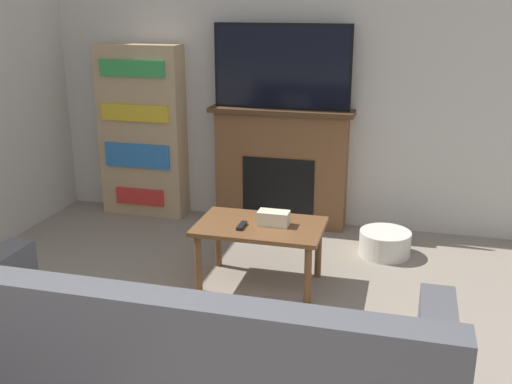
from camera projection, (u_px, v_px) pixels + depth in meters
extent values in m
cube|color=beige|center=(303.00, 75.00, 5.24)|extent=(5.66, 0.06, 2.70)
cube|color=brown|center=(281.00, 170.00, 5.41)|extent=(1.18, 0.22, 1.03)
cube|color=black|center=(278.00, 189.00, 5.35)|extent=(0.65, 0.01, 0.57)
cube|color=#4C331E|center=(281.00, 111.00, 5.22)|extent=(1.28, 0.28, 0.04)
cube|color=black|center=(282.00, 67.00, 5.11)|extent=(1.20, 0.03, 0.72)
cube|color=black|center=(281.00, 67.00, 5.09)|extent=(1.16, 0.01, 0.69)
cube|color=#4C4C51|center=(148.00, 346.00, 2.40)|extent=(2.44, 0.16, 0.47)
cube|color=silver|center=(66.00, 316.00, 2.81)|extent=(0.36, 0.14, 0.28)
cube|color=brown|center=(260.00, 226.00, 4.24)|extent=(0.90, 0.57, 0.03)
cylinder|color=brown|center=(198.00, 263.00, 4.20)|extent=(0.05, 0.05, 0.43)
cylinder|color=brown|center=(308.00, 276.00, 4.01)|extent=(0.05, 0.05, 0.43)
cylinder|color=brown|center=(218.00, 240.00, 4.61)|extent=(0.05, 0.05, 0.43)
cylinder|color=brown|center=(318.00, 250.00, 4.43)|extent=(0.05, 0.05, 0.43)
cube|color=beige|center=(274.00, 218.00, 4.22)|extent=(0.22, 0.12, 0.10)
cube|color=black|center=(242.00, 226.00, 4.19)|extent=(0.04, 0.15, 0.02)
cube|color=tan|center=(143.00, 131.00, 5.62)|extent=(0.80, 0.26, 1.60)
cube|color=red|center=(140.00, 197.00, 5.67)|extent=(0.48, 0.03, 0.15)
cube|color=#2D70B7|center=(137.00, 156.00, 5.55)|extent=(0.64, 0.03, 0.22)
cube|color=gold|center=(134.00, 113.00, 5.43)|extent=(0.65, 0.03, 0.15)
cube|color=green|center=(132.00, 68.00, 5.30)|extent=(0.62, 0.03, 0.15)
cylinder|color=silver|center=(385.00, 243.00, 4.85)|extent=(0.41, 0.41, 0.20)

